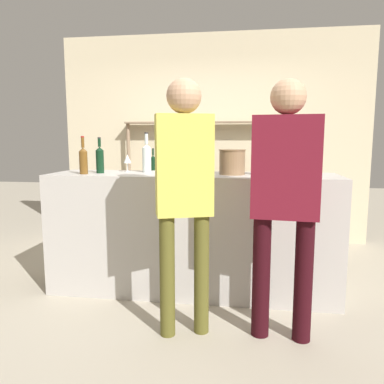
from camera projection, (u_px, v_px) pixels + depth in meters
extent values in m
plane|color=#B2A893|center=(192.00, 290.00, 3.50)|extent=(16.00, 16.00, 0.00)
cube|color=#B7B2AD|center=(192.00, 233.00, 3.42)|extent=(2.57, 0.63, 1.09)
cube|color=beige|center=(212.00, 139.00, 5.17)|extent=(4.17, 0.12, 2.80)
cylinder|color=#897056|center=(129.00, 181.00, 5.24)|extent=(0.05, 0.05, 1.63)
cylinder|color=#897056|center=(297.00, 184.00, 4.92)|extent=(0.05, 0.05, 1.63)
cube|color=#897056|center=(211.00, 122.00, 4.97)|extent=(2.34, 0.18, 0.02)
cube|color=#897056|center=(210.00, 176.00, 5.07)|extent=(2.34, 0.18, 0.02)
cylinder|color=black|center=(153.00, 166.00, 5.17)|extent=(0.07, 0.07, 0.24)
cone|color=black|center=(153.00, 157.00, 5.15)|extent=(0.07, 0.07, 0.03)
cylinder|color=black|center=(153.00, 152.00, 5.14)|extent=(0.03, 0.03, 0.09)
cylinder|color=#232328|center=(153.00, 149.00, 5.13)|extent=(0.03, 0.03, 0.01)
cylinder|color=brown|center=(182.00, 167.00, 5.11)|extent=(0.07, 0.07, 0.23)
cone|color=brown|center=(182.00, 157.00, 5.09)|extent=(0.07, 0.07, 0.03)
cylinder|color=brown|center=(181.00, 153.00, 5.08)|extent=(0.03, 0.03, 0.07)
cylinder|color=#232328|center=(181.00, 150.00, 5.08)|extent=(0.03, 0.03, 0.01)
cylinder|color=brown|center=(211.00, 168.00, 5.05)|extent=(0.07, 0.07, 0.22)
cone|color=brown|center=(211.00, 158.00, 5.03)|extent=(0.07, 0.07, 0.03)
cylinder|color=brown|center=(211.00, 154.00, 5.03)|extent=(0.03, 0.03, 0.08)
cylinder|color=#232328|center=(211.00, 151.00, 5.02)|extent=(0.03, 0.03, 0.01)
cylinder|color=brown|center=(240.00, 168.00, 5.00)|extent=(0.08, 0.08, 0.21)
cone|color=brown|center=(240.00, 159.00, 4.98)|extent=(0.08, 0.08, 0.04)
cylinder|color=brown|center=(240.00, 154.00, 4.97)|extent=(0.03, 0.03, 0.08)
cylinder|color=black|center=(240.00, 151.00, 4.96)|extent=(0.03, 0.03, 0.01)
cylinder|color=black|center=(270.00, 170.00, 4.94)|extent=(0.08, 0.08, 0.18)
cone|color=black|center=(271.00, 161.00, 4.93)|extent=(0.08, 0.08, 0.04)
cylinder|color=black|center=(271.00, 157.00, 4.92)|extent=(0.03, 0.03, 0.07)
cylinder|color=#232328|center=(271.00, 154.00, 4.91)|extent=(0.03, 0.03, 0.01)
cylinder|color=black|center=(100.00, 162.00, 3.42)|extent=(0.07, 0.07, 0.21)
cone|color=black|center=(100.00, 149.00, 3.40)|extent=(0.07, 0.07, 0.03)
cylinder|color=black|center=(99.00, 143.00, 3.40)|extent=(0.03, 0.03, 0.08)
cylinder|color=#232328|center=(99.00, 138.00, 3.39)|extent=(0.03, 0.03, 0.01)
cylinder|color=#0F1956|center=(272.00, 162.00, 3.14)|extent=(0.09, 0.09, 0.23)
cone|color=#0F1956|center=(273.00, 146.00, 3.12)|extent=(0.09, 0.09, 0.04)
cylinder|color=#0F1956|center=(273.00, 138.00, 3.11)|extent=(0.03, 0.03, 0.09)
cylinder|color=gold|center=(273.00, 132.00, 3.11)|extent=(0.03, 0.03, 0.01)
cylinder|color=brown|center=(84.00, 163.00, 3.32)|extent=(0.07, 0.07, 0.20)
cone|color=brown|center=(83.00, 150.00, 3.30)|extent=(0.07, 0.07, 0.03)
cylinder|color=brown|center=(83.00, 143.00, 3.29)|extent=(0.03, 0.03, 0.09)
cylinder|color=maroon|center=(82.00, 137.00, 3.29)|extent=(0.03, 0.03, 0.01)
cylinder|color=silver|center=(147.00, 160.00, 3.51)|extent=(0.08, 0.08, 0.23)
cone|color=silver|center=(147.00, 146.00, 3.49)|extent=(0.08, 0.08, 0.04)
cylinder|color=silver|center=(146.00, 139.00, 3.48)|extent=(0.03, 0.03, 0.10)
cylinder|color=#232328|center=(146.00, 133.00, 3.47)|extent=(0.03, 0.03, 0.01)
cylinder|color=black|center=(207.00, 164.00, 3.20)|extent=(0.08, 0.08, 0.19)
cone|color=black|center=(208.00, 151.00, 3.19)|extent=(0.08, 0.08, 0.03)
cylinder|color=black|center=(208.00, 144.00, 3.18)|extent=(0.03, 0.03, 0.09)
cylinder|color=gold|center=(208.00, 138.00, 3.17)|extent=(0.03, 0.03, 0.01)
cylinder|color=brown|center=(266.00, 162.00, 3.26)|extent=(0.09, 0.09, 0.22)
cone|color=brown|center=(266.00, 148.00, 3.24)|extent=(0.09, 0.09, 0.04)
cylinder|color=brown|center=(267.00, 140.00, 3.23)|extent=(0.03, 0.03, 0.10)
cylinder|color=#232328|center=(267.00, 134.00, 3.22)|extent=(0.04, 0.04, 0.01)
cylinder|color=silver|center=(128.00, 171.00, 3.60)|extent=(0.06, 0.06, 0.00)
cylinder|color=silver|center=(128.00, 167.00, 3.60)|extent=(0.01, 0.01, 0.08)
cone|color=silver|center=(127.00, 159.00, 3.59)|extent=(0.08, 0.08, 0.08)
cylinder|color=#846647|center=(232.00, 163.00, 3.27)|extent=(0.23, 0.23, 0.21)
cylinder|color=#846647|center=(232.00, 150.00, 3.26)|extent=(0.24, 0.24, 0.01)
cylinder|color=black|center=(303.00, 281.00, 2.57)|extent=(0.12, 0.12, 0.87)
cylinder|color=black|center=(261.00, 277.00, 2.63)|extent=(0.12, 0.12, 0.87)
cube|color=maroon|center=(286.00, 167.00, 2.49)|extent=(0.46, 0.24, 0.69)
sphere|color=tan|center=(288.00, 97.00, 2.43)|extent=(0.23, 0.23, 0.23)
cylinder|color=brown|center=(201.00, 274.00, 2.68)|extent=(0.11, 0.11, 0.87)
cylinder|color=brown|center=(167.00, 276.00, 2.63)|extent=(0.11, 0.11, 0.87)
cube|color=#D1C64C|center=(184.00, 166.00, 2.55)|extent=(0.42, 0.28, 0.69)
sphere|color=tan|center=(184.00, 96.00, 2.48)|extent=(0.24, 0.24, 0.24)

